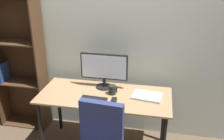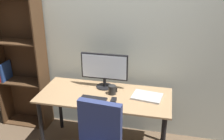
{
  "view_description": "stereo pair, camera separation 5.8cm",
  "coord_description": "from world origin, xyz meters",
  "px_view_note": "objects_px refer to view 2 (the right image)",
  "views": [
    {
      "loc": [
        0.57,
        -2.44,
        2.1
      ],
      "look_at": [
        0.08,
        0.04,
        1.04
      ],
      "focal_mm": 40.01,
      "sensor_mm": 36.0,
      "label": 1
    },
    {
      "loc": [
        0.63,
        -2.43,
        2.1
      ],
      "look_at": [
        0.08,
        0.04,
        1.04
      ],
      "focal_mm": 40.01,
      "sensor_mm": 36.0,
      "label": 2
    }
  ],
  "objects_px": {
    "mouse": "(114,100)",
    "monitor": "(104,68)",
    "keyboard": "(93,99)",
    "bookshelf": "(21,62)",
    "coffee_mug": "(112,90)",
    "desk": "(105,102)",
    "laptop": "(147,96)"
  },
  "relations": [
    {
      "from": "monitor",
      "to": "coffee_mug",
      "type": "distance_m",
      "value": 0.27
    },
    {
      "from": "keyboard",
      "to": "laptop",
      "type": "xyz_separation_m",
      "value": [
        0.57,
        0.18,
        0.0
      ]
    },
    {
      "from": "keyboard",
      "to": "bookshelf",
      "type": "xyz_separation_m",
      "value": [
        -1.13,
        0.47,
        0.17
      ]
    },
    {
      "from": "coffee_mug",
      "to": "keyboard",
      "type": "bearing_deg",
      "value": -134.36
    },
    {
      "from": "laptop",
      "to": "desk",
      "type": "bearing_deg",
      "value": -166.45
    },
    {
      "from": "keyboard",
      "to": "bookshelf",
      "type": "distance_m",
      "value": 1.24
    },
    {
      "from": "desk",
      "to": "keyboard",
      "type": "relative_size",
      "value": 5.17
    },
    {
      "from": "desk",
      "to": "coffee_mug",
      "type": "xyz_separation_m",
      "value": [
        0.08,
        0.04,
        0.14
      ]
    },
    {
      "from": "keyboard",
      "to": "coffee_mug",
      "type": "relative_size",
      "value": 2.74
    },
    {
      "from": "coffee_mug",
      "to": "bookshelf",
      "type": "height_order",
      "value": "bookshelf"
    },
    {
      "from": "desk",
      "to": "coffee_mug",
      "type": "height_order",
      "value": "coffee_mug"
    },
    {
      "from": "monitor",
      "to": "bookshelf",
      "type": "bearing_deg",
      "value": 173.05
    },
    {
      "from": "mouse",
      "to": "bookshelf",
      "type": "distance_m",
      "value": 1.44
    },
    {
      "from": "bookshelf",
      "to": "monitor",
      "type": "bearing_deg",
      "value": -6.95
    },
    {
      "from": "coffee_mug",
      "to": "laptop",
      "type": "relative_size",
      "value": 0.33
    },
    {
      "from": "mouse",
      "to": "coffee_mug",
      "type": "relative_size",
      "value": 0.91
    },
    {
      "from": "laptop",
      "to": "bookshelf",
      "type": "relative_size",
      "value": 0.17
    },
    {
      "from": "desk",
      "to": "mouse",
      "type": "bearing_deg",
      "value": -44.47
    },
    {
      "from": "coffee_mug",
      "to": "desk",
      "type": "bearing_deg",
      "value": -156.1
    },
    {
      "from": "keyboard",
      "to": "bookshelf",
      "type": "relative_size",
      "value": 0.16
    },
    {
      "from": "desk",
      "to": "laptop",
      "type": "distance_m",
      "value": 0.49
    },
    {
      "from": "coffee_mug",
      "to": "bookshelf",
      "type": "bearing_deg",
      "value": 167.33
    },
    {
      "from": "mouse",
      "to": "bookshelf",
      "type": "xyz_separation_m",
      "value": [
        -1.36,
        0.46,
        0.16
      ]
    },
    {
      "from": "laptop",
      "to": "mouse",
      "type": "bearing_deg",
      "value": -144.43
    },
    {
      "from": "monitor",
      "to": "desk",
      "type": "bearing_deg",
      "value": -76.15
    },
    {
      "from": "laptop",
      "to": "bookshelf",
      "type": "height_order",
      "value": "bookshelf"
    },
    {
      "from": "keyboard",
      "to": "coffee_mug",
      "type": "bearing_deg",
      "value": 48.43
    },
    {
      "from": "mouse",
      "to": "monitor",
      "type": "bearing_deg",
      "value": 116.71
    },
    {
      "from": "coffee_mug",
      "to": "laptop",
      "type": "distance_m",
      "value": 0.4
    },
    {
      "from": "mouse",
      "to": "coffee_mug",
      "type": "xyz_separation_m",
      "value": [
        -0.05,
        0.17,
        0.04
      ]
    },
    {
      "from": "keyboard",
      "to": "mouse",
      "type": "bearing_deg",
      "value": 4.27
    },
    {
      "from": "keyboard",
      "to": "mouse",
      "type": "height_order",
      "value": "mouse"
    }
  ]
}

